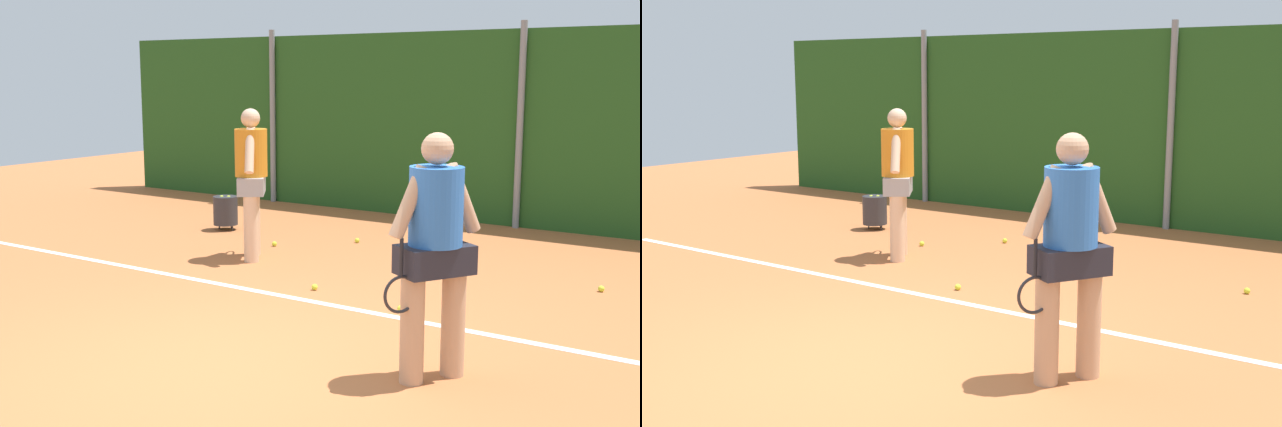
# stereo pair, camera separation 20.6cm
# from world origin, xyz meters

# --- Properties ---
(ground_plane) EXTENTS (27.00, 27.00, 0.00)m
(ground_plane) POSITION_xyz_m (0.00, 2.02, 0.00)
(ground_plane) COLOR #B76638
(hedge_fence_backdrop) EXTENTS (15.64, 0.25, 2.92)m
(hedge_fence_backdrop) POSITION_xyz_m (0.00, 6.87, 1.46)
(hedge_fence_backdrop) COLOR #23511E
(hedge_fence_backdrop) RESTS_ON ground_plane
(fence_post_left) EXTENTS (0.10, 0.10, 3.03)m
(fence_post_left) POSITION_xyz_m (-4.51, 6.70, 1.52)
(fence_post_left) COLOR gray
(fence_post_left) RESTS_ON ground_plane
(fence_post_center) EXTENTS (0.10, 0.10, 3.03)m
(fence_post_center) POSITION_xyz_m (0.00, 6.70, 1.52)
(fence_post_center) COLOR gray
(fence_post_center) RESTS_ON ground_plane
(court_baseline_paint) EXTENTS (11.43, 0.10, 0.01)m
(court_baseline_paint) POSITION_xyz_m (0.00, 1.80, 0.00)
(court_baseline_paint) COLOR white
(court_baseline_paint) RESTS_ON ground_plane
(player_foreground_near) EXTENTS (0.56, 0.76, 1.86)m
(player_foreground_near) POSITION_xyz_m (1.49, 0.61, 1.04)
(player_foreground_near) COLOR tan
(player_foreground_near) RESTS_ON ground_plane
(player_midcourt) EXTENTS (0.59, 0.69, 1.86)m
(player_midcourt) POSITION_xyz_m (-2.08, 2.98, 1.04)
(player_midcourt) COLOR beige
(player_midcourt) RESTS_ON ground_plane
(ball_hopper) EXTENTS (0.36, 0.36, 0.51)m
(ball_hopper) POSITION_xyz_m (-3.53, 4.20, 0.29)
(ball_hopper) COLOR #2D2D33
(ball_hopper) RESTS_ON ground_plane
(tennis_ball_0) EXTENTS (0.07, 0.07, 0.07)m
(tennis_ball_0) POSITION_xyz_m (-0.61, 2.18, 0.03)
(tennis_ball_0) COLOR #CCDB33
(tennis_ball_0) RESTS_ON ground_plane
(tennis_ball_1) EXTENTS (0.07, 0.07, 0.07)m
(tennis_ball_1) POSITION_xyz_m (-2.25, 3.68, 0.03)
(tennis_ball_1) COLOR #CCDB33
(tennis_ball_1) RESTS_ON ground_plane
(tennis_ball_2) EXTENTS (0.07, 0.07, 0.07)m
(tennis_ball_2) POSITION_xyz_m (1.96, 3.78, 0.03)
(tennis_ball_2) COLOR #CCDB33
(tennis_ball_2) RESTS_ON ground_plane
(tennis_ball_4) EXTENTS (0.07, 0.07, 0.07)m
(tennis_ball_4) POSITION_xyz_m (0.52, 1.99, 0.03)
(tennis_ball_4) COLOR #CCDB33
(tennis_ball_4) RESTS_ON ground_plane
(tennis_ball_8) EXTENTS (0.07, 0.07, 0.07)m
(tennis_ball_8) POSITION_xyz_m (-1.44, 4.48, 0.03)
(tennis_ball_8) COLOR #CCDB33
(tennis_ball_8) RESTS_ON ground_plane
(tennis_ball_9) EXTENTS (0.07, 0.07, 0.07)m
(tennis_ball_9) POSITION_xyz_m (-0.86, 6.08, 0.03)
(tennis_ball_9) COLOR #CCDB33
(tennis_ball_9) RESTS_ON ground_plane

